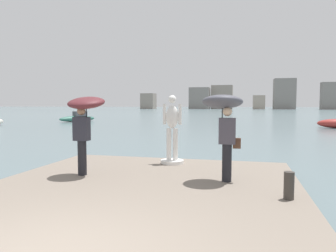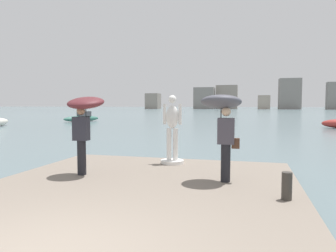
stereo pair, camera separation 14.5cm
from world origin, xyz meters
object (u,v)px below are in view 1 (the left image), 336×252
onlooker_left (85,114)px  onlooker_right (224,114)px  statue_white_figure (172,133)px  mooring_bollard (289,186)px  boat_rightward (78,118)px

onlooker_left → onlooker_right: (3.44, 0.17, 0.02)m
statue_white_figure → onlooker_right: same height
mooring_bollard → boat_rightward: 36.24m
statue_white_figure → onlooker_left: (-1.78, -2.05, 0.63)m
onlooker_right → boat_rightward: 34.58m
mooring_bollard → statue_white_figure: bearing=134.3°
onlooker_right → boat_rightward: bearing=124.9°
onlooker_left → boat_rightward: (-16.35, 28.50, -1.48)m
onlooker_right → mooring_bollard: size_ratio=3.93×
statue_white_figure → mooring_bollard: (2.95, -3.03, -0.65)m
onlooker_right → onlooker_left: bearing=-177.1°
onlooker_left → mooring_bollard: size_ratio=3.89×
boat_rightward → onlooker_right: bearing=-55.1°
onlooker_left → statue_white_figure: bearing=49.1°
statue_white_figure → onlooker_right: bearing=-48.7°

